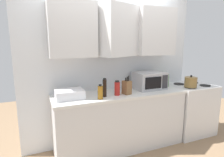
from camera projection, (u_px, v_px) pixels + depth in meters
wall_back_with_cabinets at (114, 48)px, 3.01m from camera, size 2.92×0.57×2.60m
counter_run at (120, 120)px, 3.02m from camera, size 2.05×0.63×0.90m
stove_range at (190, 109)px, 3.53m from camera, size 0.76×0.64×0.91m
kettle at (191, 82)px, 3.24m from camera, size 0.20×0.20×0.20m
microwave at (149, 80)px, 3.14m from camera, size 0.48×0.37×0.28m
dish_rack at (69, 94)px, 2.63m from camera, size 0.38×0.30×0.12m
knife_block at (127, 87)px, 2.83m from camera, size 0.13×0.14×0.28m
bottle_soy_dark at (105, 88)px, 2.69m from camera, size 0.05×0.05×0.27m
bottle_green_oil at (167, 80)px, 3.32m from camera, size 0.07×0.07×0.23m
bottle_red_sauce at (117, 88)px, 2.77m from camera, size 0.08×0.08×0.22m
bottle_amber_vinegar at (100, 92)px, 2.59m from camera, size 0.07×0.07×0.20m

